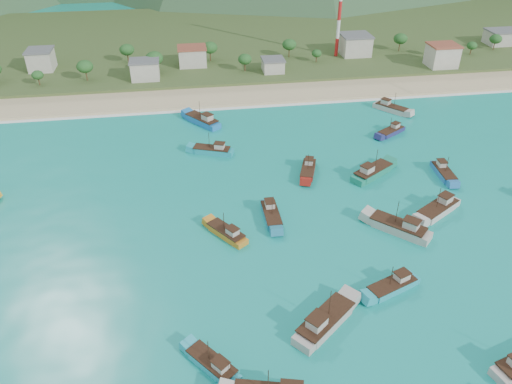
{
  "coord_description": "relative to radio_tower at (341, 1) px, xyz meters",
  "views": [
    {
      "loc": [
        -13.09,
        -68.57,
        59.61
      ],
      "look_at": [
        0.22,
        18.0,
        3.0
      ],
      "focal_mm": 35.0,
      "sensor_mm": 36.0,
      "label": 1
    }
  ],
  "objects": [
    {
      "name": "boat_10",
      "position": [
        -51.2,
        -100.06,
        -20.43
      ],
      "size": [
        7.71,
        9.2,
        5.53
      ],
      "rotation": [
        0.0,
        0.0,
        0.62
      ],
      "color": "orange",
      "rests_on": "ground"
    },
    {
      "name": "boat_27",
      "position": [
        -29.94,
        -79.09,
        -20.39
      ],
      "size": [
        5.94,
        10.06,
        5.71
      ],
      "rotation": [
        0.0,
        0.0,
        2.8
      ],
      "color": "maroon",
      "rests_on": "ground"
    },
    {
      "name": "ground",
      "position": [
        -44.14,
        -108.0,
        -21.04
      ],
      "size": [
        600.0,
        600.0,
        0.0
      ],
      "primitive_type": "plane",
      "color": "#0C878C",
      "rests_on": "ground"
    },
    {
      "name": "surf_line",
      "position": [
        -44.14,
        -38.5,
        -21.04
      ],
      "size": [
        400.0,
        2.5,
        0.08
      ],
      "primitive_type": "cube",
      "color": "white",
      "rests_on": "ground"
    },
    {
      "name": "beach",
      "position": [
        -44.14,
        -29.0,
        -21.04
      ],
      "size": [
        400.0,
        18.0,
        1.2
      ],
      "primitive_type": "cube",
      "color": "beige",
      "rests_on": "ground"
    },
    {
      "name": "boat_7",
      "position": [
        -25.09,
        -118.95,
        -20.37
      ],
      "size": [
        10.25,
        6.3,
        5.83
      ],
      "rotation": [
        0.0,
        0.0,
        1.94
      ],
      "color": "teal",
      "rests_on": "ground"
    },
    {
      "name": "boat_23",
      "position": [
        -2.98,
        -62.39,
        -20.45
      ],
      "size": [
        9.16,
        7.14,
        5.39
      ],
      "rotation": [
        0.0,
        0.0,
        2.13
      ],
      "color": "navy",
      "rests_on": "ground"
    },
    {
      "name": "boat_4",
      "position": [
        -52.63,
        -48.31,
        -20.17
      ],
      "size": [
        9.87,
        11.44,
        6.94
      ],
      "rotation": [
        0.0,
        0.0,
        0.65
      ],
      "color": "#1B71BD",
      "rests_on": "ground"
    },
    {
      "name": "boat_14",
      "position": [
        -17.75,
        -103.77,
        -20.14
      ],
      "size": [
        11.03,
        11.05,
        7.12
      ],
      "rotation": [
        0.0,
        0.0,
        0.78
      ],
      "color": "#B1ADA1",
      "rests_on": "ground"
    },
    {
      "name": "vegetation",
      "position": [
        -46.26,
        -4.34,
        -16.0
      ],
      "size": [
        275.86,
        25.13,
        8.44
      ],
      "color": "#235623",
      "rests_on": "ground"
    },
    {
      "name": "boat_11",
      "position": [
        -41.63,
        -95.51,
        -20.37
      ],
      "size": [
        2.94,
        9.93,
        5.87
      ],
      "rotation": [
        0.0,
        0.0,
        3.14
      ],
      "color": "teal",
      "rests_on": "ground"
    },
    {
      "name": "boat_24",
      "position": [
        -7.32,
        -99.0,
        -20.19
      ],
      "size": [
        11.63,
        9.0,
        6.83
      ],
      "rotation": [
        0.0,
        0.0,
        2.13
      ],
      "color": "beige",
      "rests_on": "ground"
    },
    {
      "name": "village",
      "position": [
        -25.82,
        -5.66,
        -16.33
      ],
      "size": [
        215.67,
        29.71,
        7.17
      ],
      "color": "beige",
      "rests_on": "ground"
    },
    {
      "name": "radio_tower",
      "position": [
        0.0,
        0.0,
        0.0
      ],
      "size": [
        1.2,
        1.2,
        38.88
      ],
      "color": "red",
      "rests_on": "ground"
    },
    {
      "name": "boat_0",
      "position": [
        -15.56,
        -82.6,
        -20.17
      ],
      "size": [
        11.71,
        9.3,
        6.93
      ],
      "rotation": [
        0.0,
        0.0,
        5.29
      ],
      "color": "#157F63",
      "rests_on": "ground"
    },
    {
      "name": "boat_31",
      "position": [
        -38.57,
        -125.08,
        -20.12
      ],
      "size": [
        11.74,
        10.6,
        7.24
      ],
      "rotation": [
        0.0,
        0.0,
        5.4
      ],
      "color": "#ABA39C",
      "rests_on": "ground"
    },
    {
      "name": "boat_20",
      "position": [
        2.73,
        -47.84,
        -20.31
      ],
      "size": [
        8.99,
        10.06,
        6.18
      ],
      "rotation": [
        0.0,
        0.0,
        3.82
      ],
      "color": "#BDB4AA",
      "rests_on": "ground"
    },
    {
      "name": "boat_29",
      "position": [
        -51.21,
        -66.04,
        -20.34
      ],
      "size": [
        10.54,
        6.32,
        5.99
      ],
      "rotation": [
        0.0,
        0.0,
        1.22
      ],
      "color": "teal",
      "rests_on": "ground"
    },
    {
      "name": "land",
      "position": [
        -44.14,
        32.0,
        -21.04
      ],
      "size": [
        400.0,
        110.0,
        2.4
      ],
      "primitive_type": "cube",
      "color": "#385123",
      "rests_on": "ground"
    },
    {
      "name": "boat_25",
      "position": [
        -56.32,
        -130.1,
        -20.46
      ],
      "size": [
        7.78,
        8.75,
        5.36
      ],
      "rotation": [
        0.0,
        0.0,
        0.68
      ],
      "color": "#27A4B9",
      "rests_on": "ground"
    },
    {
      "name": "boat_9",
      "position": [
        0.9,
        -84.88,
        -20.41
      ],
      "size": [
        3.46,
        9.72,
        5.64
      ],
      "rotation": [
        0.0,
        0.0,
        3.07
      ],
      "color": "#256CB3",
      "rests_on": "ground"
    }
  ]
}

